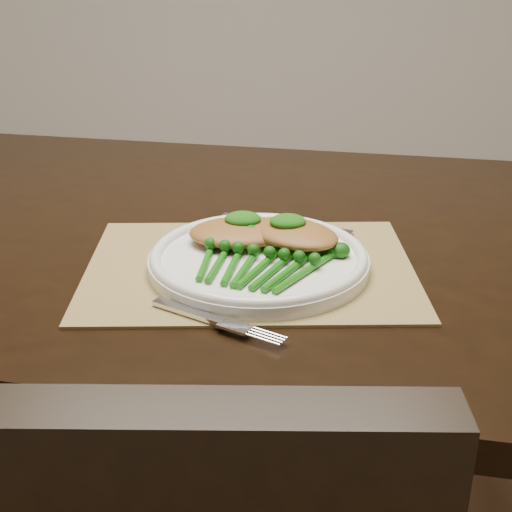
{
  "coord_description": "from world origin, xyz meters",
  "views": [
    {
      "loc": [
        0.12,
        -1.16,
        1.16
      ],
      "look_at": [
        0.1,
        -0.32,
        0.78
      ],
      "focal_mm": 50.0,
      "sensor_mm": 36.0,
      "label": 1
    }
  ],
  "objects_px": {
    "dinner_plate": "(259,259)",
    "chicken_fillet_left": "(241,232)",
    "dining_table": "(229,424)",
    "broccolini_bundle": "(256,264)",
    "placemat": "(250,267)"
  },
  "relations": [
    {
      "from": "dinner_plate",
      "to": "broccolini_bundle",
      "type": "xyz_separation_m",
      "value": [
        -0.0,
        -0.03,
        0.01
      ]
    },
    {
      "from": "chicken_fillet_left",
      "to": "broccolini_bundle",
      "type": "bearing_deg",
      "value": -82.16
    },
    {
      "from": "placemat",
      "to": "dinner_plate",
      "type": "relative_size",
      "value": 1.49
    },
    {
      "from": "dinner_plate",
      "to": "dining_table",
      "type": "bearing_deg",
      "value": 108.95
    },
    {
      "from": "dining_table",
      "to": "dinner_plate",
      "type": "bearing_deg",
      "value": -61.13
    },
    {
      "from": "placemat",
      "to": "broccolini_bundle",
      "type": "relative_size",
      "value": 2.03
    },
    {
      "from": "placemat",
      "to": "dinner_plate",
      "type": "height_order",
      "value": "dinner_plate"
    },
    {
      "from": "chicken_fillet_left",
      "to": "broccolini_bundle",
      "type": "distance_m",
      "value": 0.09
    },
    {
      "from": "dining_table",
      "to": "dinner_plate",
      "type": "distance_m",
      "value": 0.42
    },
    {
      "from": "dining_table",
      "to": "chicken_fillet_left",
      "type": "distance_m",
      "value": 0.42
    },
    {
      "from": "dinner_plate",
      "to": "chicken_fillet_left",
      "type": "height_order",
      "value": "chicken_fillet_left"
    },
    {
      "from": "dining_table",
      "to": "chicken_fillet_left",
      "type": "height_order",
      "value": "chicken_fillet_left"
    },
    {
      "from": "dinner_plate",
      "to": "broccolini_bundle",
      "type": "bearing_deg",
      "value": -95.23
    },
    {
      "from": "dining_table",
      "to": "placemat",
      "type": "distance_m",
      "value": 0.41
    },
    {
      "from": "dining_table",
      "to": "chicken_fillet_left",
      "type": "relative_size",
      "value": 12.13
    }
  ]
}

